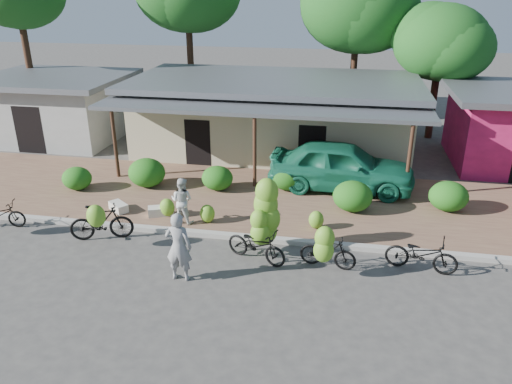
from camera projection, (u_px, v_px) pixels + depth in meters
ground at (214, 272)px, 13.75m from camera, size 100.00×100.00×0.00m
sidewalk at (249, 198)px, 18.26m from camera, size 60.00×6.00×0.12m
curb at (231, 236)px, 15.54m from camera, size 60.00×0.25×0.15m
shop_main at (274, 115)px, 22.98m from camera, size 13.00×8.50×3.35m
shop_grey at (57, 107)px, 24.91m from camera, size 7.00×6.00×3.15m
tree_center_right at (355, 3)px, 25.77m from camera, size 6.06×6.01×8.65m
tree_near_right at (437, 40)px, 23.89m from camera, size 4.67×4.51×6.55m
hedge_0 at (77, 178)px, 18.77m from camera, size 1.11×1.00×0.87m
hedge_1 at (147, 173)px, 19.00m from camera, size 1.41×1.27×1.10m
hedge_2 at (217, 178)px, 18.72m from camera, size 1.18×1.06×0.92m
hedge_3 at (287, 176)px, 18.72m from camera, size 1.34×1.21×1.04m
hedge_4 at (353, 196)px, 16.97m from camera, size 1.35×1.22×1.05m
hedge_5 at (449, 196)px, 17.00m from camera, size 1.32×1.19×1.03m
bike_left at (101, 221)px, 15.19m from camera, size 2.00×1.42×1.45m
bike_center at (262, 228)px, 14.20m from camera, size 2.00×1.49×2.34m
bike_right at (327, 250)px, 13.57m from camera, size 1.64×1.22×1.55m
bike_far_right at (421, 254)px, 13.65m from camera, size 2.02×1.00×1.02m
loose_banana_a at (167, 207)px, 16.64m from camera, size 0.50×0.43×0.63m
loose_banana_b at (207, 214)px, 16.22m from camera, size 0.49×0.42×0.62m
loose_banana_c at (316, 220)px, 15.82m from camera, size 0.48×0.41×0.60m
sack_near at (161, 211)px, 16.78m from camera, size 0.94×0.68×0.30m
sack_far at (119, 207)px, 17.10m from camera, size 0.82×0.76×0.28m
vendor at (179, 247)px, 13.07m from camera, size 0.72×0.48×1.95m
bystander at (182, 200)px, 16.05m from camera, size 0.82×0.68×1.53m
teal_van at (342, 166)px, 18.64m from camera, size 5.45×2.38×1.83m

